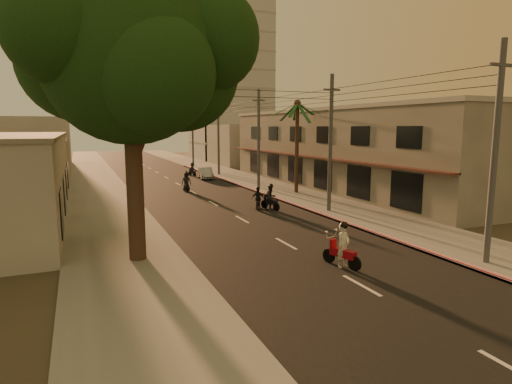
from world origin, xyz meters
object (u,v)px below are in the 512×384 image
scooter_far_a (186,182)px  parked_car (206,173)px  scooter_mid_b (258,199)px  broadleaf_tree (139,55)px  palm_tree (297,109)px  scooter_red (343,247)px  scooter_mid_a (271,198)px  scooter_far_b (192,170)px

scooter_far_a → parked_car: 9.35m
scooter_mid_b → parked_car: scooter_mid_b is taller
scooter_far_a → parked_car: scooter_far_a is taller
broadleaf_tree → palm_tree: 20.18m
palm_tree → scooter_red: palm_tree is taller
broadleaf_tree → scooter_mid_a: bearing=40.2°
scooter_mid_a → scooter_far_b: 22.07m
broadleaf_tree → scooter_far_a: bearing=71.5°
scooter_far_b → scooter_far_a: bearing=-123.1°
broadleaf_tree → parked_car: size_ratio=3.07×
scooter_far_a → scooter_far_b: scooter_far_a is taller
palm_tree → scooter_mid_a: 9.94m
scooter_mid_b → scooter_far_a: (-2.55, 10.15, 0.08)m
scooter_red → scooter_far_b: 34.36m
broadleaf_tree → scooter_far_a: broadleaf_tree is taller
palm_tree → scooter_far_b: 18.18m
scooter_red → scooter_far_a: scooter_red is taller
scooter_red → palm_tree: bearing=50.8°
scooter_red → scooter_mid_a: bearing=62.2°
broadleaf_tree → palm_tree: bearing=43.5°
palm_tree → scooter_far_b: palm_tree is taller
scooter_mid_a → scooter_mid_b: size_ratio=1.14×
scooter_mid_b → broadleaf_tree: bearing=-114.0°
palm_tree → scooter_far_a: 11.56m
palm_tree → parked_car: (-4.22, 13.19, -6.53)m
broadleaf_tree → scooter_mid_b: broadleaf_tree is taller
scooter_red → scooter_mid_a: (2.40, 12.20, -0.01)m
scooter_far_a → parked_car: size_ratio=0.46×
scooter_red → scooter_mid_b: scooter_red is taller
broadleaf_tree → palm_tree: broadleaf_tree is taller
broadleaf_tree → scooter_far_b: (9.70, 30.14, -7.73)m
scooter_far_b → palm_tree: bearing=-89.5°
scooter_mid_b → scooter_far_a: bearing=126.0°
palm_tree → scooter_far_a: palm_tree is taller
broadleaf_tree → palm_tree: size_ratio=1.48×
broadleaf_tree → parked_car: (10.39, 27.04, -7.85)m
scooter_mid_a → scooter_far_b: (0.13, 22.07, -0.09)m
broadleaf_tree → parked_car: broadleaf_tree is taller
broadleaf_tree → scooter_far_b: size_ratio=7.50×
scooter_red → scooter_far_a: 22.81m
scooter_far_a → scooter_far_b: (3.46, 11.48, -0.07)m
palm_tree → scooter_mid_b: palm_tree is taller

